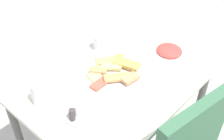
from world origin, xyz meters
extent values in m
cube|color=silver|center=(0.00, 0.00, 0.71)|extent=(1.03, 0.79, 0.02)
cylinder|color=#53504E|center=(-0.45, -0.33, 0.35)|extent=(0.04, 0.04, 0.70)
cylinder|color=#53504E|center=(0.45, -0.33, 0.35)|extent=(0.04, 0.04, 0.70)
cylinder|color=#53504E|center=(-0.45, 0.33, 0.35)|extent=(0.04, 0.04, 0.70)
cylinder|color=white|center=(0.02, 0.00, 0.73)|extent=(0.33, 0.33, 0.01)
cube|color=gold|center=(-0.08, 0.03, 0.76)|extent=(0.09, 0.14, 0.02)
cube|color=#D7CA7A|center=(0.10, -0.03, 0.75)|extent=(0.09, 0.10, 0.01)
cube|color=tan|center=(0.06, -0.05, 0.76)|extent=(0.09, 0.10, 0.01)
cube|color=#EAD676|center=(-0.01, -0.02, 0.76)|extent=(0.10, 0.11, 0.01)
cube|color=tan|center=(0.04, 0.06, 0.76)|extent=(0.14, 0.13, 0.01)
cube|color=gold|center=(-0.09, -0.04, 0.74)|extent=(0.12, 0.11, 0.01)
cube|color=tan|center=(-0.04, -0.09, 0.74)|extent=(0.13, 0.11, 0.01)
cube|color=tan|center=(0.00, 0.12, 0.76)|extent=(0.10, 0.07, 0.01)
cube|color=#DD5B46|center=(0.12, 0.02, 0.75)|extent=(0.10, 0.05, 0.02)
cylinder|color=white|center=(-0.35, 0.12, 0.73)|extent=(0.19, 0.19, 0.01)
ellipsoid|color=#CB433C|center=(-0.35, 0.12, 0.75)|extent=(0.19, 0.20, 0.04)
sphere|color=#E2CE56|center=(-0.39, 0.07, 0.75)|extent=(0.03, 0.03, 0.03)
cylinder|color=silver|center=(0.39, -0.11, 0.79)|extent=(0.08, 0.08, 0.12)
cylinder|color=silver|center=(-0.12, -0.21, 0.77)|extent=(0.08, 0.08, 0.09)
cube|color=white|center=(0.05, 0.28, 0.73)|extent=(0.14, 0.14, 0.00)
cube|color=silver|center=(0.05, 0.26, 0.73)|extent=(0.16, 0.05, 0.00)
cube|color=silver|center=(0.05, 0.29, 0.73)|extent=(0.17, 0.07, 0.00)
cube|color=#B2B2B7|center=(0.35, 0.09, 0.73)|extent=(0.11, 0.11, 0.01)
cylinder|color=white|center=(0.33, 0.09, 0.77)|extent=(0.03, 0.03, 0.06)
cylinder|color=#453D3E|center=(0.36, 0.09, 0.77)|extent=(0.03, 0.03, 0.06)
camera|label=1|loc=(0.88, 0.79, 1.72)|focal=46.50mm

